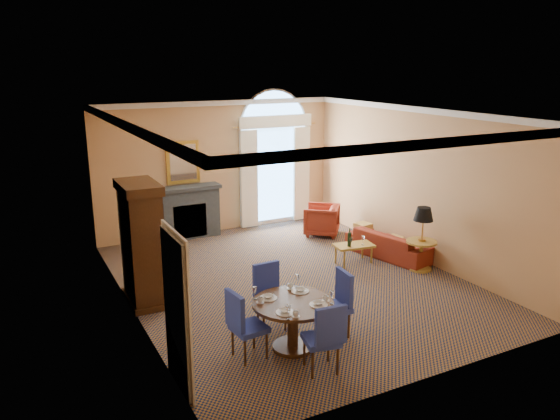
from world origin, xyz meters
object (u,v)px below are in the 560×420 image
armchair (322,220)px  coffee_table (354,245)px  dining_table (293,314)px  armoire (142,246)px  sofa (390,244)px  side_table (422,231)px

armchair → coffee_table: size_ratio=0.94×
dining_table → armoire: bearing=119.7°
coffee_table → dining_table: bearing=-129.7°
sofa → armoire: bearing=74.8°
dining_table → coffee_table: 3.78m
armoire → armchair: (4.77, 1.86, -0.66)m
armoire → sofa: bearing=-1.4°
dining_table → side_table: side_table is taller
armoire → coffee_table: 4.37m
armoire → coffee_table: size_ratio=2.48×
side_table → armchair: bearing=100.7°
armoire → coffee_table: armoire is taller
coffee_table → armchair: bearing=86.0°
armchair → side_table: 3.00m
sofa → side_table: size_ratio=1.50×
armoire → side_table: size_ratio=1.67×
armoire → side_table: armoire is taller
armoire → side_table: (5.32, -1.05, -0.21)m
dining_table → coffee_table: bearing=41.7°
armchair → armoire: bearing=-29.7°
coffee_table → armoire: bearing=-173.1°
dining_table → side_table: (3.82, 1.59, 0.27)m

